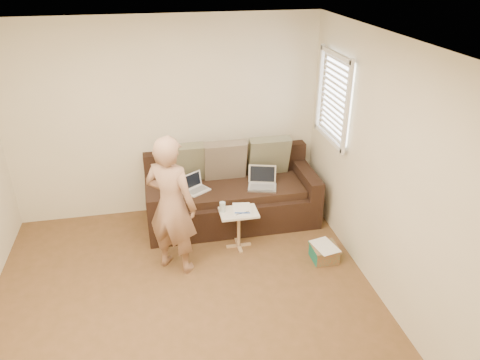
{
  "coord_description": "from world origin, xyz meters",
  "views": [
    {
      "loc": [
        -0.18,
        -3.34,
        3.25
      ],
      "look_at": [
        0.8,
        1.4,
        0.78
      ],
      "focal_mm": 33.81,
      "sensor_mm": 36.0,
      "label": 1
    }
  ],
  "objects_px": {
    "sofa": "(232,192)",
    "laptop_silver": "(262,188)",
    "person": "(171,205)",
    "striped_box": "(324,253)",
    "side_table": "(239,229)",
    "laptop_white": "(198,191)",
    "drinking_glass": "(222,207)"
  },
  "relations": [
    {
      "from": "striped_box",
      "to": "sofa",
      "type": "bearing_deg",
      "value": 129.27
    },
    {
      "from": "laptop_silver",
      "to": "side_table",
      "type": "xyz_separation_m",
      "value": [
        -0.4,
        -0.47,
        -0.27
      ]
    },
    {
      "from": "sofa",
      "to": "drinking_glass",
      "type": "relative_size",
      "value": 18.33
    },
    {
      "from": "laptop_white",
      "to": "drinking_glass",
      "type": "distance_m",
      "value": 0.56
    },
    {
      "from": "sofa",
      "to": "person",
      "type": "height_order",
      "value": "person"
    },
    {
      "from": "person",
      "to": "drinking_glass",
      "type": "relative_size",
      "value": 13.46
    },
    {
      "from": "person",
      "to": "striped_box",
      "type": "height_order",
      "value": "person"
    },
    {
      "from": "sofa",
      "to": "striped_box",
      "type": "relative_size",
      "value": 7.3
    },
    {
      "from": "sofa",
      "to": "laptop_white",
      "type": "height_order",
      "value": "sofa"
    },
    {
      "from": "laptop_white",
      "to": "sofa",
      "type": "bearing_deg",
      "value": -24.23
    },
    {
      "from": "sofa",
      "to": "person",
      "type": "bearing_deg",
      "value": -133.37
    },
    {
      "from": "sofa",
      "to": "laptop_silver",
      "type": "relative_size",
      "value": 6.14
    },
    {
      "from": "side_table",
      "to": "striped_box",
      "type": "distance_m",
      "value": 1.05
    },
    {
      "from": "side_table",
      "to": "drinking_glass",
      "type": "height_order",
      "value": "drinking_glass"
    },
    {
      "from": "person",
      "to": "side_table",
      "type": "relative_size",
      "value": 3.27
    },
    {
      "from": "drinking_glass",
      "to": "laptop_white",
      "type": "bearing_deg",
      "value": 114.85
    },
    {
      "from": "laptop_white",
      "to": "drinking_glass",
      "type": "xyz_separation_m",
      "value": [
        0.23,
        -0.51,
        0.03
      ]
    },
    {
      "from": "side_table",
      "to": "striped_box",
      "type": "relative_size",
      "value": 1.64
    },
    {
      "from": "person",
      "to": "striped_box",
      "type": "xyz_separation_m",
      "value": [
        1.71,
        -0.22,
        -0.71
      ]
    },
    {
      "from": "person",
      "to": "side_table",
      "type": "height_order",
      "value": "person"
    },
    {
      "from": "laptop_silver",
      "to": "striped_box",
      "type": "xyz_separation_m",
      "value": [
        0.52,
        -0.93,
        -0.43
      ]
    },
    {
      "from": "laptop_silver",
      "to": "sofa",
      "type": "bearing_deg",
      "value": 173.26
    },
    {
      "from": "side_table",
      "to": "laptop_white",
      "type": "bearing_deg",
      "value": 127.36
    },
    {
      "from": "laptop_white",
      "to": "person",
      "type": "relative_size",
      "value": 0.18
    },
    {
      "from": "laptop_white",
      "to": "striped_box",
      "type": "bearing_deg",
      "value": -70.62
    },
    {
      "from": "sofa",
      "to": "side_table",
      "type": "height_order",
      "value": "sofa"
    },
    {
      "from": "laptop_white",
      "to": "person",
      "type": "distance_m",
      "value": 0.92
    },
    {
      "from": "laptop_silver",
      "to": "side_table",
      "type": "relative_size",
      "value": 0.72
    },
    {
      "from": "sofa",
      "to": "drinking_glass",
      "type": "xyz_separation_m",
      "value": [
        -0.22,
        -0.58,
        0.13
      ]
    },
    {
      "from": "side_table",
      "to": "person",
      "type": "bearing_deg",
      "value": -162.82
    },
    {
      "from": "side_table",
      "to": "drinking_glass",
      "type": "bearing_deg",
      "value": 166.96
    },
    {
      "from": "sofa",
      "to": "laptop_silver",
      "type": "distance_m",
      "value": 0.41
    }
  ]
}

